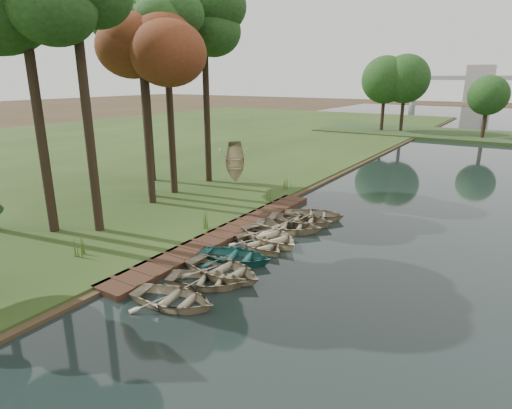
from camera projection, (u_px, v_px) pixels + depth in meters
The scene contains 25 objects.
ground at pixel (253, 242), 22.02m from camera, with size 300.00×300.00×0.00m, color #3D2F1D.
boardwalk at pixel (227, 233), 22.80m from camera, with size 1.60×16.00×0.30m, color #372115.
peninsula at pixel (501, 138), 58.28m from camera, with size 50.00×14.00×0.45m, color #2A3F1C.
far_trees at pixel (480, 90), 58.22m from camera, with size 45.60×5.60×8.80m.
building_b at pixel (479, 84), 140.14m from camera, with size 8.00×8.00×12.00m, color #A5A5A0.
rowboat_0 at pixel (173, 297), 15.68m from camera, with size 2.38×3.33×0.69m, color tan.
rowboat_1 at pixel (207, 278), 17.16m from camera, with size 2.33×3.26×0.68m, color tan.
rowboat_2 at pixel (223, 268), 17.95m from camera, with size 2.65×3.72×0.77m, color tan.
rowboat_3 at pixel (235, 255), 19.37m from camera, with size 2.45×3.43×0.71m, color #29746C.
rowboat_4 at pixel (259, 242), 20.93m from camera, with size 2.27×3.18×0.66m, color tan.
rowboat_5 at pixel (270, 234), 21.77m from camera, with size 2.71×3.80×0.79m, color tan.
rowboat_6 at pixel (288, 225), 23.26m from camera, with size 2.63×3.68×0.76m, color tan.
rowboat_7 at pixel (300, 218), 24.25m from camera, with size 2.67×3.74×0.77m, color tan.
rowboat_8 at pixel (314, 213), 25.19m from camera, with size 2.54×3.56×0.74m, color tan.
stored_rowboat at pixel (235, 179), 32.93m from camera, with size 2.29×3.21×0.66m, color tan.
tree_0 at pixel (74, 0), 19.65m from camera, with size 4.85×4.85×13.45m.
tree_2 at pixel (142, 45), 25.14m from camera, with size 4.48×4.48×11.67m.
tree_3 at pixel (166, 29), 27.27m from camera, with size 4.35×4.35×12.78m.
tree_4 at pixel (140, 30), 26.40m from camera, with size 3.79×3.79×12.47m.
tree_5 at pixel (143, 30), 30.80m from camera, with size 4.85×4.85×13.30m.
tree_6 at pixel (204, 27), 30.45m from camera, with size 4.36×4.36×13.34m.
reeds_0 at pixel (81, 246), 19.36m from camera, with size 0.60×0.60×0.97m, color #3F661E.
reeds_1 at pixel (207, 219), 22.82m from camera, with size 0.60×0.60×1.14m, color #3F661E.
reeds_2 at pixel (269, 195), 27.99m from camera, with size 0.60×0.60×0.87m, color #3F661E.
reeds_3 at pixel (287, 183), 31.08m from camera, with size 0.60×0.60×0.85m, color #3F661E.
Camera 1 is at (11.18, -17.25, 8.12)m, focal length 30.00 mm.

